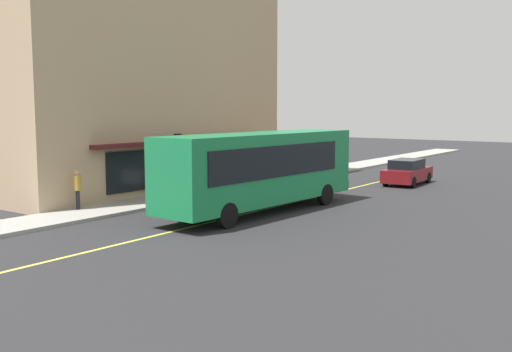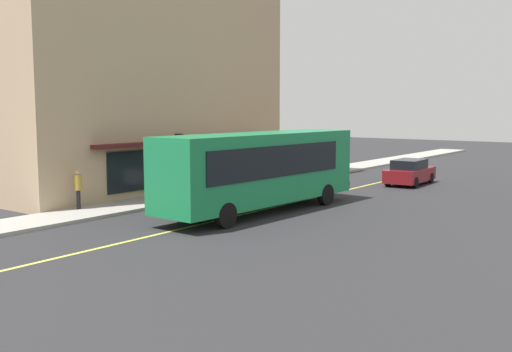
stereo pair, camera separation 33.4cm
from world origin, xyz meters
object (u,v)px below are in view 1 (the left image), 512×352
object	(u,v)px
bus	(261,168)
car_white	(257,181)
traffic_light	(179,151)
pedestrian_at_corner	(77,186)
car_yellow	(304,173)
car_maroon	(407,172)

from	to	relation	value
bus	car_white	world-z (taller)	bus
bus	traffic_light	xyz separation A→B (m)	(-0.07, 4.84, 0.55)
bus	traffic_light	bearing A→B (deg)	90.82
bus	pedestrian_at_corner	world-z (taller)	bus
bus	car_yellow	xyz separation A→B (m)	(8.82, 3.16, -1.24)
car_white	car_maroon	bearing A→B (deg)	-27.85
pedestrian_at_corner	car_yellow	bearing A→B (deg)	-13.53
bus	car_yellow	bearing A→B (deg)	19.69
bus	car_maroon	world-z (taller)	bus
pedestrian_at_corner	car_maroon	bearing A→B (deg)	-24.15
traffic_light	pedestrian_at_corner	distance (m)	5.20
car_maroon	car_white	bearing A→B (deg)	152.15
traffic_light	car_yellow	xyz separation A→B (m)	(8.89, -1.69, -1.79)
bus	car_yellow	world-z (taller)	bus
car_maroon	pedestrian_at_corner	xyz separation A→B (m)	(-17.84, 8.00, 0.46)
car_maroon	car_white	xyz separation A→B (m)	(-8.96, 4.74, 0.00)
car_yellow	car_white	bearing A→B (deg)	179.71
car_white	car_yellow	distance (m)	4.78
car_maroon	car_yellow	world-z (taller)	same
car_maroon	car_yellow	size ratio (longest dim) A/B	1.02
car_white	pedestrian_at_corner	xyz separation A→B (m)	(-8.87, 3.26, 0.46)
car_white	pedestrian_at_corner	bearing A→B (deg)	159.83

